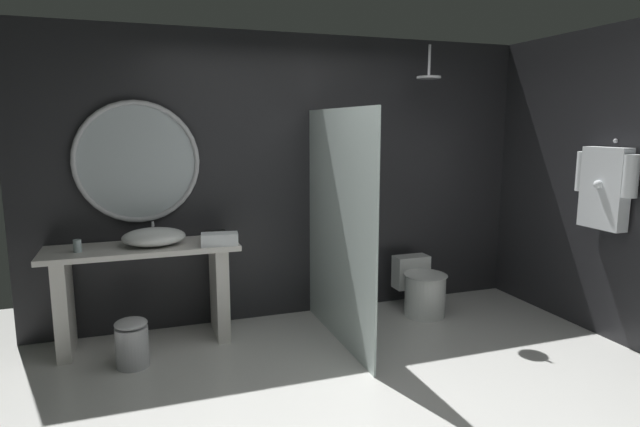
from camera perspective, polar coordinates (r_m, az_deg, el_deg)
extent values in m
plane|color=silver|center=(3.63, 6.55, -20.09)|extent=(5.76, 5.76, 0.00)
cube|color=#232326|center=(4.96, -2.76, 3.86)|extent=(4.80, 0.10, 2.60)
cube|color=#232326|center=(5.21, 26.91, 3.12)|extent=(0.10, 2.47, 2.60)
cube|color=silver|center=(4.50, -18.63, -3.61)|extent=(1.51, 0.53, 0.04)
cube|color=silver|center=(4.65, -25.91, -8.96)|extent=(0.11, 0.45, 0.78)
cube|color=silver|center=(4.65, -10.81, -8.12)|extent=(0.11, 0.45, 0.78)
ellipsoid|color=white|center=(4.48, -17.49, -2.42)|extent=(0.50, 0.41, 0.14)
cylinder|color=#B7B7BC|center=(4.66, -17.58, -1.83)|extent=(0.02, 0.02, 0.16)
cylinder|color=#B7B7BC|center=(4.59, -17.60, -1.10)|extent=(0.02, 0.12, 0.02)
cylinder|color=silver|center=(4.46, -24.72, -3.20)|extent=(0.06, 0.06, 0.10)
cube|color=black|center=(4.54, -11.19, -2.38)|extent=(0.17, 0.13, 0.08)
torus|color=#B7B7BC|center=(4.65, -19.12, 5.27)|extent=(1.02, 0.04, 1.02)
cylinder|color=#B2BCC1|center=(4.66, -19.12, 5.28)|extent=(0.95, 0.01, 0.95)
cube|color=silver|center=(4.32, 2.03, -1.54)|extent=(0.02, 1.47, 1.92)
cylinder|color=#B7B7BC|center=(5.04, 11.73, 15.87)|extent=(0.02, 0.02, 0.28)
cylinder|color=#B7B7BC|center=(5.02, 11.67, 14.19)|extent=(0.22, 0.22, 0.02)
sphere|color=#B7B7BC|center=(4.93, 29.28, 6.86)|extent=(0.04, 0.04, 0.04)
cube|color=white|center=(4.90, 28.37, 2.41)|extent=(0.12, 0.40, 0.67)
cylinder|color=white|center=(4.74, 30.49, 3.50)|extent=(0.12, 0.12, 0.33)
cylinder|color=white|center=(5.04, 26.59, 4.10)|extent=(0.12, 0.12, 0.33)
sphere|color=white|center=(4.84, 27.80, 2.78)|extent=(0.07, 0.07, 0.07)
cylinder|color=white|center=(5.15, 11.26, -8.68)|extent=(0.38, 0.38, 0.39)
ellipsoid|color=white|center=(5.09, 11.34, -6.48)|extent=(0.40, 0.44, 0.02)
cube|color=white|center=(5.33, 9.79, -6.20)|extent=(0.34, 0.18, 0.32)
cylinder|color=#B7B7BC|center=(4.30, -19.61, -13.40)|extent=(0.24, 0.24, 0.31)
ellipsoid|color=#B7B7BC|center=(4.24, -19.75, -11.11)|extent=(0.24, 0.24, 0.07)
cube|color=white|center=(4.37, -10.79, -2.73)|extent=(0.31, 0.19, 0.10)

